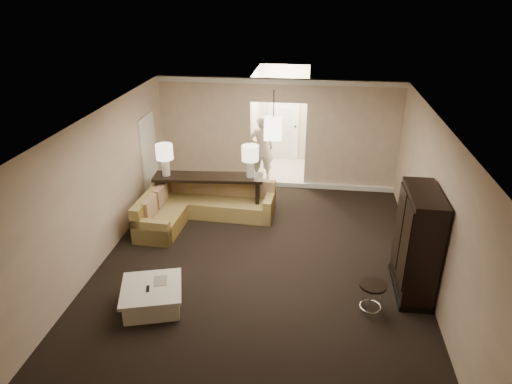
# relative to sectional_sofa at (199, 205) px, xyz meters

# --- Properties ---
(ground) EXTENTS (8.00, 8.00, 0.00)m
(ground) POSITION_rel_sectional_sofa_xyz_m (1.59, -1.93, -0.32)
(ground) COLOR black
(ground) RESTS_ON ground
(wall_back) EXTENTS (6.00, 0.04, 2.80)m
(wall_back) POSITION_rel_sectional_sofa_xyz_m (1.59, 2.07, 1.08)
(wall_back) COLOR tan
(wall_back) RESTS_ON ground
(wall_left) EXTENTS (0.04, 8.00, 2.80)m
(wall_left) POSITION_rel_sectional_sofa_xyz_m (-1.41, -1.93, 1.08)
(wall_left) COLOR tan
(wall_left) RESTS_ON ground
(wall_right) EXTENTS (0.04, 8.00, 2.80)m
(wall_right) POSITION_rel_sectional_sofa_xyz_m (4.59, -1.93, 1.08)
(wall_right) COLOR tan
(wall_right) RESTS_ON ground
(ceiling) EXTENTS (6.00, 8.00, 0.02)m
(ceiling) POSITION_rel_sectional_sofa_xyz_m (1.59, -1.93, 2.48)
(ceiling) COLOR white
(ceiling) RESTS_ON wall_back
(crown_molding) EXTENTS (6.00, 0.10, 0.12)m
(crown_molding) POSITION_rel_sectional_sofa_xyz_m (1.59, 2.02, 2.41)
(crown_molding) COLOR white
(crown_molding) RESTS_ON wall_back
(baseboard) EXTENTS (6.00, 0.10, 0.12)m
(baseboard) POSITION_rel_sectional_sofa_xyz_m (1.59, 2.02, -0.26)
(baseboard) COLOR white
(baseboard) RESTS_ON ground
(side_door) EXTENTS (0.05, 0.90, 2.10)m
(side_door) POSITION_rel_sectional_sofa_xyz_m (-1.38, 0.87, 0.73)
(side_door) COLOR white
(side_door) RESTS_ON ground
(foyer) EXTENTS (1.44, 2.02, 2.80)m
(foyer) POSITION_rel_sectional_sofa_xyz_m (1.59, 3.42, 0.98)
(foyer) COLOR white
(foyer) RESTS_ON ground
(sectional_sofa) EXTENTS (2.77, 2.18, 0.80)m
(sectional_sofa) POSITION_rel_sectional_sofa_xyz_m (0.00, 0.00, 0.00)
(sectional_sofa) COLOR brown
(sectional_sofa) RESTS_ON ground
(coffee_table) EXTENTS (1.20, 1.20, 0.41)m
(coffee_table) POSITION_rel_sectional_sofa_xyz_m (-0.01, -3.13, -0.12)
(coffee_table) COLOR silver
(coffee_table) RESTS_ON ground
(console_table) EXTENTS (2.48, 0.76, 0.95)m
(console_table) POSITION_rel_sectional_sofa_xyz_m (0.19, 0.26, 0.24)
(console_table) COLOR black
(console_table) RESTS_ON ground
(armoire) EXTENTS (0.56, 1.30, 1.87)m
(armoire) POSITION_rel_sectional_sofa_xyz_m (4.28, -2.10, 0.58)
(armoire) COLOR black
(armoire) RESTS_ON ground
(drink_table) EXTENTS (0.43, 0.43, 0.53)m
(drink_table) POSITION_rel_sectional_sofa_xyz_m (3.55, -2.79, 0.06)
(drink_table) COLOR black
(drink_table) RESTS_ON ground
(table_lamp_left) EXTENTS (0.38, 0.38, 0.72)m
(table_lamp_left) POSITION_rel_sectional_sofa_xyz_m (-0.75, 0.18, 1.11)
(table_lamp_left) COLOR silver
(table_lamp_left) RESTS_ON console_table
(table_lamp_right) EXTENTS (0.38, 0.38, 0.72)m
(table_lamp_right) POSITION_rel_sectional_sofa_xyz_m (1.13, 0.34, 1.11)
(table_lamp_right) COLOR silver
(table_lamp_right) RESTS_ON console_table
(pendant_light) EXTENTS (0.38, 0.38, 1.09)m
(pendant_light) POSITION_rel_sectional_sofa_xyz_m (1.59, 0.77, 1.63)
(pendant_light) COLOR black
(pendant_light) RESTS_ON ceiling
(person) EXTENTS (0.82, 0.67, 1.97)m
(person) POSITION_rel_sectional_sofa_xyz_m (1.14, 2.37, 0.67)
(person) COLOR beige
(person) RESTS_ON ground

